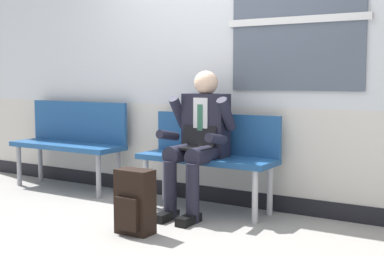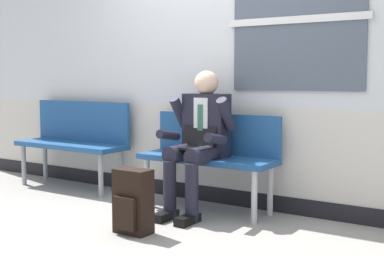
% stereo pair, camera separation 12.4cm
% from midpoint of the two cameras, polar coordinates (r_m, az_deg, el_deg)
% --- Properties ---
extents(ground_plane, '(18.00, 18.00, 0.00)m').
position_cam_midpoint_polar(ground_plane, '(4.57, 0.35, -9.42)').
color(ground_plane, gray).
extents(station_wall, '(6.96, 0.16, 2.86)m').
position_cam_midpoint_polar(station_wall, '(4.92, 4.20, 8.32)').
color(station_wall, silver).
rests_on(station_wall, ground).
extents(bench_with_person, '(1.26, 0.42, 0.85)m').
position_cam_midpoint_polar(bench_with_person, '(4.70, 2.76, -2.59)').
color(bench_with_person, navy).
rests_on(bench_with_person, ground).
extents(bench_empty, '(1.31, 0.42, 0.92)m').
position_cam_midpoint_polar(bench_empty, '(5.75, -11.91, -0.96)').
color(bench_empty, navy).
rests_on(bench_empty, ground).
extents(person_seated, '(0.57, 0.70, 1.24)m').
position_cam_midpoint_polar(person_seated, '(4.52, 1.52, -1.09)').
color(person_seated, '#1E1E2D').
rests_on(person_seated, ground).
extents(backpack, '(0.28, 0.20, 0.49)m').
position_cam_midpoint_polar(backpack, '(4.03, -5.57, -8.00)').
color(backpack, black).
rests_on(backpack, ground).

